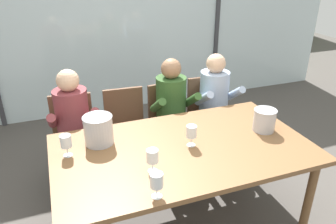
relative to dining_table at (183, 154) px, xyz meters
name	(u,v)px	position (x,y,z in m)	size (l,w,h in m)	color
ground	(148,160)	(0.00, 1.00, -0.69)	(14.00, 14.00, 0.00)	#4C4742
window_glass_panel	(113,23)	(0.00, 2.57, 0.61)	(7.23, 0.03, 2.60)	silver
window_mullion_right	(217,16)	(1.63, 2.55, 0.61)	(0.06, 0.06, 2.60)	#38383D
hillside_vineyard	(80,8)	(0.00, 6.81, 0.27)	(13.23, 2.40, 1.91)	#568942
dining_table	(183,154)	(0.00, 0.00, 0.00)	(2.03, 1.16, 0.76)	brown
chair_near_curtain	(73,132)	(-0.78, 1.02, -0.17)	(0.48, 0.48, 0.88)	brown
chair_left_of_center	(126,124)	(-0.24, 1.00, -0.17)	(0.46, 0.46, 0.88)	brown
chair_center	(170,117)	(0.26, 1.00, -0.17)	(0.48, 0.48, 0.88)	brown
chair_right_of_center	(207,110)	(0.74, 1.02, -0.17)	(0.46, 0.46, 0.88)	brown
person_maroon_top	(74,124)	(-0.77, 0.85, 0.00)	(0.46, 0.61, 1.20)	brown
person_olive_shirt	(174,108)	(0.25, 0.85, 0.00)	(0.46, 0.61, 1.20)	#2D5123
person_pale_blue_shirt	(217,101)	(0.76, 0.85, 0.00)	(0.47, 0.61, 1.20)	#9EB2D1
ice_bucket_primary	(98,130)	(-0.61, 0.29, 0.19)	(0.24, 0.24, 0.24)	#B7B7BC
ice_bucket_secondary	(264,120)	(0.76, 0.01, 0.17)	(0.20, 0.20, 0.20)	#B7B7BC
wine_glass_by_left_taster	(192,133)	(0.07, 0.00, 0.19)	(0.08, 0.08, 0.17)	silver
wine_glass_near_bucket	(157,181)	(-0.39, -0.49, 0.19)	(0.08, 0.08, 0.17)	silver
wine_glass_center_pour	(152,157)	(-0.33, -0.23, 0.19)	(0.08, 0.08, 0.17)	silver
wine_glass_by_right_taster	(66,142)	(-0.87, 0.19, 0.19)	(0.08, 0.08, 0.17)	silver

